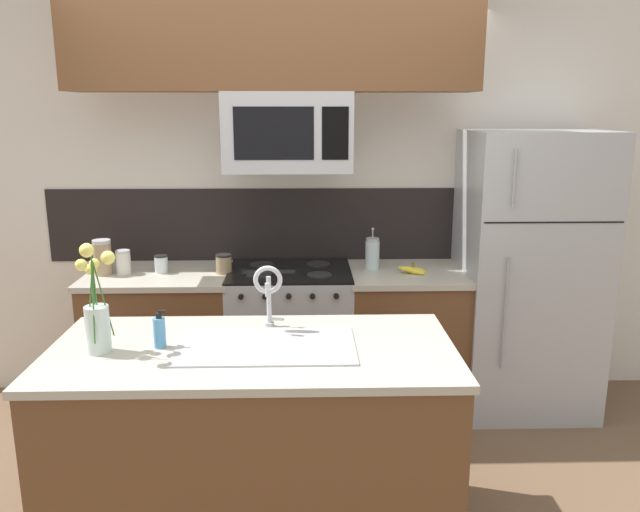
% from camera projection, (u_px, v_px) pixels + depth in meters
% --- Properties ---
extents(ground_plane, '(10.00, 10.00, 0.00)m').
position_uv_depth(ground_plane, '(288.00, 487.00, 3.21)').
color(ground_plane, brown).
extents(rear_partition, '(5.20, 0.10, 2.60)m').
position_uv_depth(rear_partition, '(335.00, 201.00, 4.17)').
color(rear_partition, silver).
rests_on(rear_partition, ground).
extents(splash_band, '(3.18, 0.01, 0.48)m').
position_uv_depth(splash_band, '(290.00, 225.00, 4.14)').
color(splash_band, black).
rests_on(splash_band, rear_partition).
extents(back_counter_left, '(0.89, 0.65, 0.91)m').
position_uv_depth(back_counter_left, '(163.00, 342.00, 3.96)').
color(back_counter_left, brown).
rests_on(back_counter_left, ground).
extents(back_counter_right, '(0.73, 0.65, 0.91)m').
position_uv_depth(back_counter_right, '(404.00, 339.00, 4.00)').
color(back_counter_right, brown).
rests_on(back_counter_right, ground).
extents(stove_range, '(0.76, 0.64, 0.93)m').
position_uv_depth(stove_range, '(290.00, 340.00, 3.98)').
color(stove_range, '#A8AAAF').
rests_on(stove_range, ground).
extents(microwave, '(0.74, 0.40, 0.46)m').
position_uv_depth(microwave, '(288.00, 132.00, 3.66)').
color(microwave, '#A8AAAF').
extents(upper_cabinet_band, '(2.32, 0.34, 0.60)m').
position_uv_depth(upper_cabinet_band, '(273.00, 37.00, 3.51)').
color(upper_cabinet_band, brown).
extents(refrigerator, '(0.83, 0.74, 1.77)m').
position_uv_depth(refrigerator, '(526.00, 273.00, 3.94)').
color(refrigerator, '#A8AAAF').
rests_on(refrigerator, ground).
extents(storage_jar_tall, '(0.11, 0.11, 0.22)m').
position_uv_depth(storage_jar_tall, '(102.00, 257.00, 3.80)').
color(storage_jar_tall, '#997F5B').
rests_on(storage_jar_tall, back_counter_left).
extents(storage_jar_medium, '(0.09, 0.09, 0.15)m').
position_uv_depth(storage_jar_medium, '(123.00, 262.00, 3.82)').
color(storage_jar_medium, silver).
rests_on(storage_jar_medium, back_counter_left).
extents(storage_jar_short, '(0.08, 0.08, 0.11)m').
position_uv_depth(storage_jar_short, '(161.00, 264.00, 3.85)').
color(storage_jar_short, silver).
rests_on(storage_jar_short, back_counter_left).
extents(storage_jar_squat, '(0.10, 0.10, 0.12)m').
position_uv_depth(storage_jar_squat, '(224.00, 264.00, 3.83)').
color(storage_jar_squat, '#997F5B').
rests_on(storage_jar_squat, back_counter_left).
extents(banana_bunch, '(0.19, 0.12, 0.08)m').
position_uv_depth(banana_bunch, '(413.00, 270.00, 3.83)').
color(banana_bunch, yellow).
rests_on(banana_bunch, back_counter_right).
extents(french_press, '(0.09, 0.09, 0.27)m').
position_uv_depth(french_press, '(372.00, 254.00, 3.93)').
color(french_press, silver).
rests_on(french_press, back_counter_right).
extents(island_counter, '(1.73, 0.82, 0.91)m').
position_uv_depth(island_counter, '(255.00, 443.00, 2.76)').
color(island_counter, brown).
rests_on(island_counter, ground).
extents(kitchen_sink, '(0.76, 0.44, 0.16)m').
position_uv_depth(kitchen_sink, '(267.00, 362.00, 2.68)').
color(kitchen_sink, '#ADAFB5').
rests_on(kitchen_sink, island_counter).
extents(sink_faucet, '(0.14, 0.14, 0.31)m').
position_uv_depth(sink_faucet, '(268.00, 288.00, 2.83)').
color(sink_faucet, '#B7BABF').
rests_on(sink_faucet, island_counter).
extents(dish_soap_bottle, '(0.06, 0.05, 0.16)m').
position_uv_depth(dish_soap_bottle, '(160.00, 332.00, 2.64)').
color(dish_soap_bottle, '#4C93C6').
rests_on(dish_soap_bottle, island_counter).
extents(flower_vase, '(0.15, 0.18, 0.48)m').
position_uv_depth(flower_vase, '(97.00, 317.00, 2.57)').
color(flower_vase, silver).
rests_on(flower_vase, island_counter).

